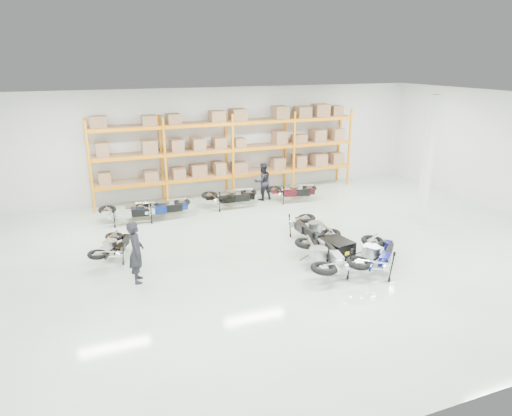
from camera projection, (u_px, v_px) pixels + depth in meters
name	position (u px, v px, depth m)	size (l,w,h in m)	color
room	(298.00, 179.00, 13.41)	(18.00, 18.00, 18.00)	silver
pallet_rack	(229.00, 143.00, 19.11)	(11.28, 0.98, 3.62)	orange
structural_column	(427.00, 162.00, 15.64)	(0.25, 0.25, 4.50)	white
moto_blue_centre	(375.00, 249.00, 12.58)	(0.90, 2.02, 1.23)	#070B4E
moto_silver_left	(323.00, 251.00, 12.47)	(0.90, 2.03, 1.24)	#B5B7BC
moto_black_far_left	(113.00, 242.00, 13.36)	(0.72, 1.63, 1.00)	black
moto_touring_right	(312.00, 224.00, 14.65)	(0.83, 1.87, 1.14)	black
trailer	(337.00, 248.00, 13.31)	(0.80, 1.48, 0.61)	black
moto_back_a	(163.00, 204.00, 16.74)	(0.81, 1.82, 1.11)	navy
moto_back_b	(129.00, 207.00, 16.30)	(0.82, 1.85, 1.13)	#B0B5BA
moto_back_c	(230.00, 193.00, 17.94)	(0.85, 1.92, 1.17)	black
moto_back_d	(293.00, 188.00, 18.78)	(0.80, 1.80, 1.10)	#3C0C13
person_left	(136.00, 252.00, 11.86)	(0.61, 0.40, 1.67)	black
person_back	(263.00, 181.00, 18.87)	(0.76, 0.59, 1.57)	black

